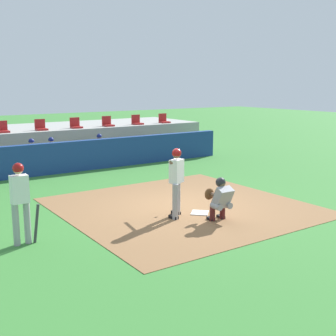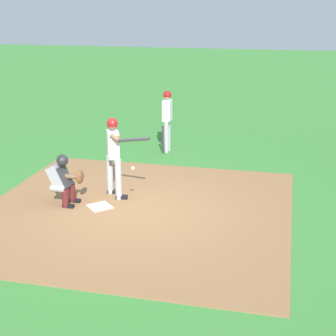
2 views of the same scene
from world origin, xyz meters
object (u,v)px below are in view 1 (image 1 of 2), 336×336
(catcher_crouched, at_px, (220,198))
(dugout_player_0, at_px, (33,155))
(stadium_seat_7, at_px, (164,120))
(stadium_seat_4, at_px, (76,125))
(stadium_seat_3, at_px, (41,127))
(dugout_player_2, at_px, (101,149))
(stadium_seat_5, at_px, (108,123))
(stadium_seat_6, at_px, (137,122))
(on_deck_batter, at_px, (21,198))
(dugout_player_1, at_px, (53,153))
(home_plate, at_px, (200,213))
(batter_at_plate, at_px, (176,178))
(stadium_seat_2, at_px, (3,129))

(catcher_crouched, bearing_deg, dugout_player_0, 101.73)
(stadium_seat_7, bearing_deg, stadium_seat_4, 180.00)
(stadium_seat_3, bearing_deg, dugout_player_2, -47.29)
(stadium_seat_5, bearing_deg, stadium_seat_6, 0.00)
(on_deck_batter, bearing_deg, dugout_player_2, 54.10)
(dugout_player_1, bearing_deg, home_plate, -82.60)
(stadium_seat_3, bearing_deg, dugout_player_0, -117.02)
(home_plate, relative_size, batter_at_plate, 0.24)
(catcher_crouched, xyz_separation_m, stadium_seat_5, (2.43, 10.96, 0.93))
(home_plate, distance_m, dugout_player_0, 8.38)
(batter_at_plate, distance_m, stadium_seat_5, 10.54)
(home_plate, relative_size, dugout_player_1, 0.34)
(on_deck_batter, xyz_separation_m, stadium_seat_6, (8.61, 9.79, 0.51))
(dugout_player_0, relative_size, dugout_player_2, 1.00)
(dugout_player_2, distance_m, stadium_seat_5, 2.60)
(dugout_player_1, xyz_separation_m, stadium_seat_6, (5.12, 2.03, 0.86))
(stadium_seat_4, bearing_deg, dugout_player_0, -142.62)
(on_deck_batter, height_order, dugout_player_0, on_deck_batter)
(batter_at_plate, height_order, stadium_seat_5, stadium_seat_5)
(dugout_player_2, distance_m, stadium_seat_6, 3.72)
(batter_at_plate, xyz_separation_m, dugout_player_0, (-1.17, 8.02, -0.36))
(home_plate, xyz_separation_m, stadium_seat_5, (2.44, 10.18, 1.51))
(batter_at_plate, xyz_separation_m, stadium_seat_6, (4.75, 10.06, 0.50))
(stadium_seat_5, bearing_deg, catcher_crouched, -102.52)
(dugout_player_0, distance_m, stadium_seat_2, 2.29)
(batter_at_plate, height_order, on_deck_batter, batter_at_plate)
(dugout_player_0, height_order, stadium_seat_7, stadium_seat_7)
(stadium_seat_4, xyz_separation_m, stadium_seat_5, (1.62, 0.00, 0.00))
(on_deck_batter, relative_size, stadium_seat_3, 3.72)
(dugout_player_1, height_order, stadium_seat_3, stadium_seat_3)
(stadium_seat_4, relative_size, stadium_seat_6, 1.00)
(stadium_seat_4, bearing_deg, home_plate, -94.56)
(dugout_player_2, relative_size, stadium_seat_4, 2.71)
(catcher_crouched, bearing_deg, stadium_seat_7, 62.59)
(catcher_crouched, xyz_separation_m, stadium_seat_6, (4.06, 10.96, 0.93))
(on_deck_batter, distance_m, stadium_seat_5, 12.04)
(batter_at_plate, xyz_separation_m, stadium_seat_2, (-1.75, 10.06, 0.50))
(stadium_seat_5, height_order, stadium_seat_6, same)
(dugout_player_2, height_order, stadium_seat_7, stadium_seat_7)
(dugout_player_2, relative_size, stadium_seat_7, 2.71)
(stadium_seat_2, height_order, stadium_seat_3, same)
(stadium_seat_7, bearing_deg, home_plate, -119.19)
(on_deck_batter, distance_m, dugout_player_0, 8.22)
(catcher_crouched, height_order, stadium_seat_7, stadium_seat_7)
(stadium_seat_3, relative_size, stadium_seat_6, 1.00)
(home_plate, distance_m, stadium_seat_3, 10.32)
(stadium_seat_4, bearing_deg, dugout_player_2, -82.90)
(stadium_seat_2, bearing_deg, stadium_seat_3, 0.00)
(dugout_player_2, height_order, stadium_seat_5, stadium_seat_5)
(batter_at_plate, xyz_separation_m, stadium_seat_4, (1.50, 10.06, 0.50))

